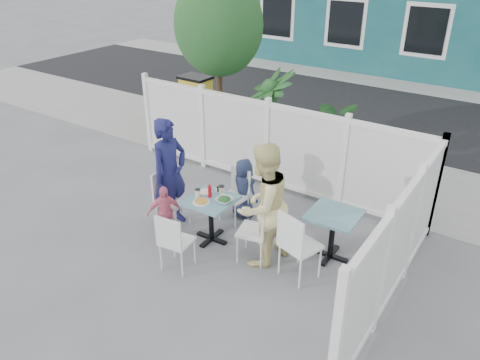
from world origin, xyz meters
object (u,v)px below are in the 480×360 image
Objects in this scene: utility_cabinet at (196,104)px; main_table at (211,208)px; chair_back at (237,191)px; man at (170,174)px; chair_near at (173,239)px; boy at (244,189)px; chair_right at (259,227)px; spare_table at (333,224)px; woman at (263,205)px; chair_left at (168,195)px; toddler at (165,213)px.

main_table is at bearing -47.41° from utility_cabinet.
chair_back is 0.49× the size of man.
utility_cabinet is at bearing 38.31° from man.
utility_cabinet is at bearing 117.92° from chair_near.
utility_cabinet reaches higher than chair_back.
main_table is 0.85m from boy.
chair_right reaches higher than chair_near.
boy is at bearing 82.29° from chair_near.
man is (-2.48, -0.57, 0.32)m from spare_table.
utility_cabinet reaches higher than chair_near.
spare_table is 0.71× the size of boy.
man is 1.73× the size of boy.
boy is at bearing -123.32° from woman.
boy is (0.03, 0.85, -0.04)m from main_table.
chair_right is at bearing -50.89° from woman.
man is (-0.01, 0.09, 0.33)m from chair_left.
chair_right reaches higher than chair_back.
chair_right is at bearing -35.63° from toddler.
woman is (1.69, -0.03, 0.01)m from man.
chair_back is at bearing 92.31° from main_table.
spare_table is at bearing 138.58° from woman.
woman is at bearing -40.25° from utility_cabinet.
utility_cabinet is 4.33m from chair_left.
toddler is (0.20, -0.30, -0.11)m from chair_left.
chair_back is 1.23m from woman.
chair_back reaches higher than main_table.
chair_left is at bearing -175.85° from main_table.
chair_left is at bearing 52.09° from chair_back.
chair_near is at bearing -88.44° from main_table.
chair_back is at bearing 176.22° from spare_table.
chair_back is at bearing -116.97° from woman.
man reaches higher than utility_cabinet.
man is 1.22m from boy.
chair_right is (3.99, -3.59, -0.05)m from utility_cabinet.
woman is (4.03, -3.57, 0.29)m from utility_cabinet.
boy is (-1.65, 0.24, -0.05)m from spare_table.
chair_left is 1.15m from chair_near.
boy is at bearing -39.44° from utility_cabinet.
chair_near is at bearing -53.21° from utility_cabinet.
main_table is 0.72m from chair_back.
chair_back is 0.97× the size of toddler.
chair_back is 0.14m from boy.
boy is (-0.86, 0.84, -0.38)m from woman.
man reaches higher than toddler.
utility_cabinet is 1.35× the size of toddler.
chair_left is at bearing 77.70° from chair_right.
chair_right is 1.19m from boy.
toddler is at bearing -147.32° from man.
man is at bearing 48.07° from chair_back.
chair_near is at bearing 121.82° from chair_right.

